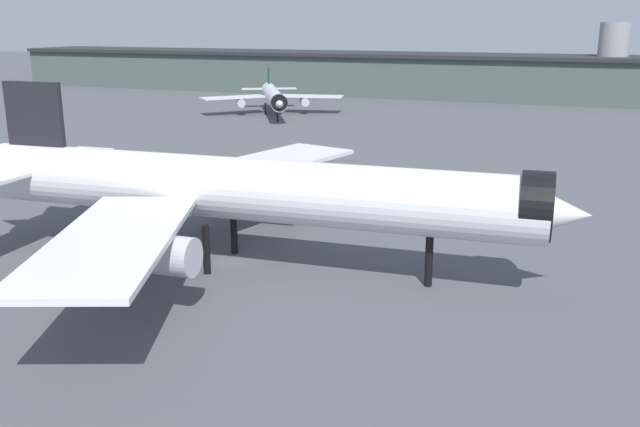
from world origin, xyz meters
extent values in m
plane|color=#4C4F54|center=(0.00, 0.00, 0.00)|extent=(900.00, 900.00, 0.00)
cylinder|color=white|center=(2.28, -0.56, 8.50)|extent=(61.15, 8.70, 6.54)
cone|color=white|center=(32.74, -1.65, 8.50)|extent=(7.41, 6.66, 6.40)
cone|color=white|center=(-28.18, 0.52, 8.50)|extent=(8.71, 6.51, 6.21)
cylinder|color=black|center=(31.43, -1.60, 8.99)|extent=(3.17, 6.70, 6.60)
cube|color=white|center=(-1.82, 16.58, 7.68)|extent=(18.56, 29.11, 0.52)
cylinder|color=#B7BAC1|center=(-0.47, 13.24, 5.52)|extent=(8.66, 3.90, 3.59)
cube|color=white|center=(-3.03, -17.37, 7.68)|extent=(16.92, 29.06, 0.52)
cylinder|color=#B7BAC1|center=(-1.45, -14.13, 5.52)|extent=(8.66, 3.90, 3.59)
cube|color=black|center=(-23.31, 0.35, 13.72)|extent=(7.33, 0.91, 10.46)
cube|color=white|center=(-24.27, 7.51, 9.15)|extent=(5.87, 11.16, 0.39)
cylinder|color=black|center=(21.77, -1.26, 2.61)|extent=(0.78, 0.78, 5.23)
cylinder|color=black|center=(-0.65, 2.98, 2.61)|extent=(0.78, 0.78, 5.23)
cylinder|color=black|center=(-0.89, -3.88, 2.61)|extent=(0.78, 0.78, 5.23)
cylinder|color=silver|center=(-35.83, 117.22, 5.35)|extent=(19.79, 38.23, 4.11)
cone|color=silver|center=(-27.82, 98.93, 5.35)|extent=(5.51, 5.76, 4.03)
cone|color=silver|center=(-43.84, 135.51, 5.35)|extent=(5.73, 6.47, 3.91)
cylinder|color=black|center=(-28.15, 99.69, 5.66)|extent=(4.55, 3.36, 4.16)
cube|color=silver|center=(-26.95, 124.47, 4.84)|extent=(18.51, 8.13, 0.33)
cylinder|color=#B7BAC1|center=(-28.54, 122.72, 3.48)|extent=(4.32, 6.03, 2.26)
cube|color=silver|center=(-47.18, 115.61, 4.84)|extent=(17.67, 16.72, 0.33)
cylinder|color=#B7BAC1|center=(-44.82, 115.59, 3.48)|extent=(4.32, 6.03, 2.26)
cube|color=#0F5138|center=(-42.56, 132.59, 8.64)|extent=(2.30, 4.55, 6.58)
cube|color=silver|center=(-38.64, 135.17, 5.76)|extent=(8.03, 6.18, 0.25)
cube|color=silver|center=(-47.11, 131.46, 5.76)|extent=(8.03, 6.18, 0.25)
cylinder|color=black|center=(-30.70, 105.52, 1.65)|extent=(0.49, 0.49, 3.29)
cylinder|color=black|center=(-34.65, 119.92, 1.65)|extent=(0.49, 0.49, 3.29)
cylinder|color=black|center=(-38.61, 118.18, 1.65)|extent=(0.49, 0.49, 3.29)
cube|color=#475651|center=(-37.45, 182.49, 6.75)|extent=(253.07, 50.67, 13.49)
cube|color=#232628|center=(-37.45, 182.49, 14.09)|extent=(253.33, 53.24, 1.20)
cylinder|color=#939399|center=(57.51, 173.04, 12.55)|extent=(9.30, 9.30, 25.10)
cube|color=black|center=(-30.36, 24.82, 0.62)|extent=(5.96, 4.14, 0.35)
cube|color=#E5B70C|center=(-31.90, 25.42, 1.60)|extent=(2.88, 2.94, 1.60)
cube|color=#1E2D38|center=(-32.83, 25.78, 1.92)|extent=(0.77, 1.83, 0.80)
cube|color=#E5B70C|center=(-29.44, 24.46, 1.90)|extent=(3.91, 3.34, 2.20)
cylinder|color=black|center=(-32.58, 24.45, 0.45)|extent=(0.94, 0.59, 0.90)
cylinder|color=black|center=(-31.74, 26.59, 0.45)|extent=(0.94, 0.59, 0.90)
cylinder|color=black|center=(-28.99, 23.05, 0.45)|extent=(0.94, 0.59, 0.90)
cylinder|color=black|center=(-28.15, 25.19, 0.45)|extent=(0.94, 0.59, 0.90)
cube|color=black|center=(-22.70, 33.09, 0.50)|extent=(3.54, 2.51, 0.30)
cube|color=red|center=(-23.61, 32.79, 1.25)|extent=(1.71, 1.92, 1.20)
cube|color=#1E2D38|center=(-24.16, 32.62, 1.49)|extent=(0.49, 1.30, 0.60)
cube|color=red|center=(-22.15, 33.27, 1.10)|extent=(2.32, 2.11, 0.90)
cylinder|color=black|center=(-23.52, 31.98, 0.35)|extent=(0.75, 0.48, 0.70)
cylinder|color=black|center=(-24.01, 33.50, 0.35)|extent=(0.75, 0.48, 0.70)
cylinder|color=black|center=(-21.38, 32.67, 0.35)|extent=(0.75, 0.48, 0.70)
cylinder|color=black|center=(-21.88, 34.19, 0.35)|extent=(0.75, 0.48, 0.70)
cube|color=black|center=(28.79, 28.61, 0.32)|extent=(2.27, 2.78, 0.20)
cube|color=beige|center=(28.79, 28.61, 1.12)|extent=(2.27, 2.78, 1.40)
sphere|color=black|center=(29.15, 27.45, 0.22)|extent=(0.44, 0.44, 0.44)
sphere|color=black|center=(27.75, 27.99, 0.22)|extent=(0.44, 0.44, 0.44)
sphere|color=black|center=(29.84, 29.24, 0.22)|extent=(0.44, 0.44, 0.44)
sphere|color=black|center=(28.44, 29.78, 0.22)|extent=(0.44, 0.44, 0.44)
cone|color=#F2600C|center=(-20.43, 29.76, 0.32)|extent=(0.51, 0.51, 0.63)
cone|color=#F2600C|center=(-18.20, 34.65, 0.39)|extent=(0.62, 0.62, 0.77)
camera|label=1|loc=(28.77, -66.43, 25.46)|focal=38.97mm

